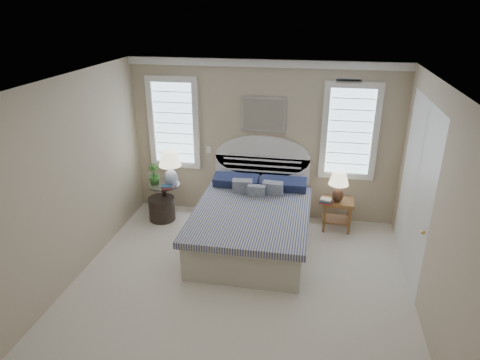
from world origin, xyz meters
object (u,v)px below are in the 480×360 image
at_px(bed, 253,221).
at_px(nightstand_right, 337,208).
at_px(side_table_left, 165,197).
at_px(floor_pot, 162,209).
at_px(lamp_right, 339,183).
at_px(lamp_left, 170,165).

xyz_separation_m(bed, nightstand_right, (1.30, 0.69, 0.00)).
relative_size(side_table_left, floor_pot, 1.41).
relative_size(side_table_left, lamp_right, 1.21).
relative_size(bed, floor_pot, 5.08).
height_order(side_table_left, lamp_left, lamp_left).
relative_size(bed, lamp_right, 4.36).
bearing_deg(lamp_left, nightstand_right, 2.32).
distance_m(lamp_left, lamp_right, 2.79).
distance_m(side_table_left, nightstand_right, 2.95).
distance_m(floor_pot, lamp_left, 0.82).
height_order(bed, nightstand_right, bed).
distance_m(side_table_left, lamp_left, 0.63).
distance_m(bed, nightstand_right, 1.47).
bearing_deg(side_table_left, floor_pot, -103.49).
bearing_deg(bed, lamp_right, 26.63).
relative_size(side_table_left, lamp_left, 1.03).
bearing_deg(side_table_left, bed, -19.74).
distance_m(nightstand_right, lamp_right, 0.47).
bearing_deg(bed, nightstand_right, 28.03).
bearing_deg(floor_pot, side_table_left, 76.51).
bearing_deg(side_table_left, lamp_right, 0.96).
relative_size(side_table_left, nightstand_right, 1.19).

